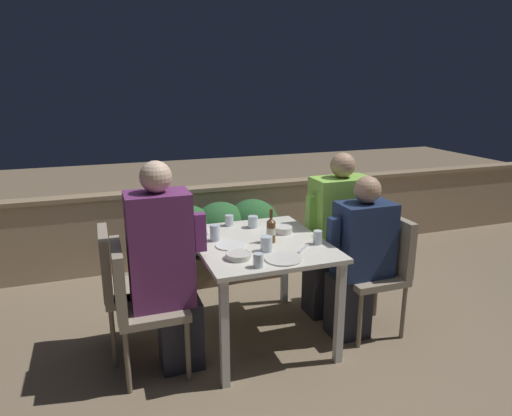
# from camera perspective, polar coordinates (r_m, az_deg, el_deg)

# --- Properties ---
(ground_plane) EXTENTS (16.00, 16.00, 0.00)m
(ground_plane) POSITION_cam_1_polar(r_m,az_deg,el_deg) (3.49, 0.43, -15.78)
(ground_plane) COLOR #847056
(parapet_wall) EXTENTS (9.00, 0.18, 0.79)m
(parapet_wall) POSITION_cam_1_polar(r_m,az_deg,el_deg) (4.75, -6.21, -1.89)
(parapet_wall) COLOR tan
(parapet_wall) RESTS_ON ground_plane
(dining_table) EXTENTS (0.88, 1.02, 0.74)m
(dining_table) POSITION_cam_1_polar(r_m,az_deg,el_deg) (3.20, 0.46, -5.76)
(dining_table) COLOR silver
(dining_table) RESTS_ON ground_plane
(planter_hedge) EXTENTS (1.15, 0.47, 0.75)m
(planter_hedge) POSITION_cam_1_polar(r_m,az_deg,el_deg) (4.28, -4.46, -3.65)
(planter_hedge) COLOR brown
(planter_hedge) RESTS_ON ground_plane
(chair_left_near) EXTENTS (0.43, 0.42, 0.88)m
(chair_left_near) POSITION_cam_1_polar(r_m,az_deg,el_deg) (2.95, -14.77, -10.67)
(chair_left_near) COLOR gray
(chair_left_near) RESTS_ON ground_plane
(person_purple_stripe) EXTENTS (0.48, 0.26, 1.37)m
(person_purple_stripe) POSITION_cam_1_polar(r_m,az_deg,el_deg) (2.90, -11.19, -7.44)
(person_purple_stripe) COLOR #282833
(person_purple_stripe) RESTS_ON ground_plane
(chair_left_far) EXTENTS (0.43, 0.42, 0.88)m
(chair_left_far) POSITION_cam_1_polar(r_m,az_deg,el_deg) (3.23, -16.44, -8.49)
(chair_left_far) COLOR gray
(chair_left_far) RESTS_ON ground_plane
(chair_right_near) EXTENTS (0.43, 0.42, 0.88)m
(chair_right_near) POSITION_cam_1_polar(r_m,az_deg,el_deg) (3.49, 15.42, -6.56)
(chair_right_near) COLOR gray
(chair_right_near) RESTS_ON ground_plane
(person_navy_jumper) EXTENTS (0.48, 0.26, 1.19)m
(person_navy_jumper) POSITION_cam_1_polar(r_m,az_deg,el_deg) (3.36, 12.71, -6.06)
(person_navy_jumper) COLOR #282833
(person_navy_jumper) RESTS_ON ground_plane
(chair_right_far) EXTENTS (0.43, 0.42, 0.88)m
(chair_right_far) POSITION_cam_1_polar(r_m,az_deg,el_deg) (3.77, 12.45, -4.69)
(chair_right_far) COLOR gray
(chair_right_far) RESTS_ON ground_plane
(person_green_blouse) EXTENTS (0.51, 0.26, 1.30)m
(person_green_blouse) POSITION_cam_1_polar(r_m,az_deg,el_deg) (3.63, 9.95, -3.37)
(person_green_blouse) COLOR #282833
(person_green_blouse) RESTS_ON ground_plane
(beer_bottle) EXTENTS (0.06, 0.06, 0.23)m
(beer_bottle) POSITION_cam_1_polar(r_m,az_deg,el_deg) (3.13, 1.89, -2.73)
(beer_bottle) COLOR brown
(beer_bottle) RESTS_ON dining_table
(plate_0) EXTENTS (0.23, 0.23, 0.01)m
(plate_0) POSITION_cam_1_polar(r_m,az_deg,el_deg) (2.85, 3.44, -6.37)
(plate_0) COLOR silver
(plate_0) RESTS_ON dining_table
(plate_1) EXTENTS (0.20, 0.20, 0.01)m
(plate_1) POSITION_cam_1_polar(r_m,az_deg,el_deg) (3.08, -3.20, -4.70)
(plate_1) COLOR white
(plate_1) RESTS_ON dining_table
(bowl_0) EXTENTS (0.14, 0.14, 0.05)m
(bowl_0) POSITION_cam_1_polar(r_m,az_deg,el_deg) (3.34, 3.36, -2.66)
(bowl_0) COLOR silver
(bowl_0) RESTS_ON dining_table
(bowl_1) EXTENTS (0.16, 0.16, 0.04)m
(bowl_1) POSITION_cam_1_polar(r_m,az_deg,el_deg) (2.86, -2.24, -5.92)
(bowl_1) COLOR beige
(bowl_1) RESTS_ON dining_table
(glass_cup_0) EXTENTS (0.07, 0.07, 0.11)m
(glass_cup_0) POSITION_cam_1_polar(r_m,az_deg,el_deg) (3.17, -5.16, -3.11)
(glass_cup_0) COLOR silver
(glass_cup_0) RESTS_ON dining_table
(glass_cup_1) EXTENTS (0.07, 0.07, 0.08)m
(glass_cup_1) POSITION_cam_1_polar(r_m,az_deg,el_deg) (3.50, -3.37, -1.56)
(glass_cup_1) COLOR silver
(glass_cup_1) RESTS_ON dining_table
(glass_cup_2) EXTENTS (0.08, 0.08, 0.09)m
(glass_cup_2) POSITION_cam_1_polar(r_m,az_deg,el_deg) (3.45, -0.39, -1.74)
(glass_cup_2) COLOR silver
(glass_cup_2) RESTS_ON dining_table
(glass_cup_3) EXTENTS (0.06, 0.06, 0.09)m
(glass_cup_3) POSITION_cam_1_polar(r_m,az_deg,el_deg) (2.73, 0.29, -6.56)
(glass_cup_3) COLOR silver
(glass_cup_3) RESTS_ON dining_table
(glass_cup_4) EXTENTS (0.08, 0.08, 0.10)m
(glass_cup_4) POSITION_cam_1_polar(r_m,az_deg,el_deg) (2.97, 1.32, -4.51)
(glass_cup_4) COLOR silver
(glass_cup_4) RESTS_ON dining_table
(glass_cup_5) EXTENTS (0.06, 0.06, 0.09)m
(glass_cup_5) POSITION_cam_1_polar(r_m,az_deg,el_deg) (3.13, 7.71, -3.66)
(glass_cup_5) COLOR silver
(glass_cup_5) RESTS_ON dining_table
(fork_0) EXTENTS (0.05, 0.17, 0.01)m
(fork_0) POSITION_cam_1_polar(r_m,az_deg,el_deg) (3.39, -6.26, -2.89)
(fork_0) COLOR silver
(fork_0) RESTS_ON dining_table
(fork_1) EXTENTS (0.14, 0.13, 0.01)m
(fork_1) POSITION_cam_1_polar(r_m,az_deg,el_deg) (3.04, 5.95, -5.06)
(fork_1) COLOR silver
(fork_1) RESTS_ON dining_table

